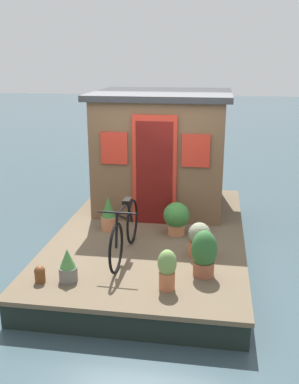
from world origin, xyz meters
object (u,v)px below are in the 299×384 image
object	(u,v)px
potted_plant_ivy	(68,266)
potted_plant_geranium	(109,214)
potted_plant_thyme	(176,217)
potted_plant_sage	(167,269)
mooring_bollard	(40,274)
bicycle	(125,231)
potted_plant_succulent	(199,239)
houseboat_cabin	(162,150)
potted_plant_fern	(204,253)

from	to	relation	value
potted_plant_ivy	potted_plant_geranium	size ratio (longest dim) A/B	0.76
potted_plant_thyme	potted_plant_sage	bearing A→B (deg)	-178.20
potted_plant_sage	mooring_bollard	size ratio (longest dim) A/B	2.34
potted_plant_ivy	potted_plant_sage	distance (m)	1.23
bicycle	potted_plant_succulent	distance (m)	1.04
potted_plant_ivy	mooring_bollard	size ratio (longest dim) A/B	1.97
houseboat_cabin	mooring_bollard	world-z (taller)	houseboat_cabin
potted_plant_geranium	mooring_bollard	world-z (taller)	potted_plant_geranium
bicycle	mooring_bollard	bearing A→B (deg)	135.50
potted_plant_fern	houseboat_cabin	bearing A→B (deg)	18.04
potted_plant_thyme	potted_plant_ivy	bearing A→B (deg)	145.38
potted_plant_thyme	potted_plant_geranium	world-z (taller)	potted_plant_geranium
houseboat_cabin	potted_plant_fern	size ratio (longest dim) A/B	3.94
potted_plant_thyme	potted_plant_succulent	distance (m)	0.82
potted_plant_geranium	mooring_bollard	distance (m)	1.86
bicycle	potted_plant_thyme	xyz separation A→B (m)	(0.89, -0.63, -0.09)
potted_plant_geranium	mooring_bollard	size ratio (longest dim) A/B	2.60
bicycle	potted_plant_thyme	distance (m)	1.09
bicycle	potted_plant_sage	bearing A→B (deg)	-140.42
potted_plant_fern	potted_plant_succulent	xyz separation A→B (m)	(0.58, 0.09, -0.06)
houseboat_cabin	potted_plant_sage	bearing A→B (deg)	-171.58
bicycle	potted_plant_ivy	size ratio (longest dim) A/B	3.80
bicycle	potted_plant_geranium	world-z (taller)	bicycle
houseboat_cabin	potted_plant_geranium	distance (m)	1.73
bicycle	potted_plant_succulent	world-z (taller)	bicycle
potted_plant_ivy	houseboat_cabin	bearing A→B (deg)	-13.91
mooring_bollard	potted_plant_succulent	bearing A→B (deg)	-60.53
potted_plant_fern	potted_plant_geranium	xyz separation A→B (m)	(1.32, 1.56, -0.04)
potted_plant_sage	potted_plant_succulent	bearing A→B (deg)	-18.42
potted_plant_sage	potted_plant_ivy	bearing A→B (deg)	89.35
houseboat_cabin	potted_plant_fern	world-z (taller)	houseboat_cabin
houseboat_cabin	potted_plant_succulent	size ratio (longest dim) A/B	4.96
potted_plant_geranium	mooring_bollard	bearing A→B (deg)	166.67
houseboat_cabin	potted_plant_ivy	xyz separation A→B (m)	(-3.11, 0.77, -0.85)
potted_plant_ivy	potted_plant_thyme	size ratio (longest dim) A/B	0.82
potted_plant_ivy	potted_plant_geranium	bearing A→B (deg)	-3.09
potted_plant_fern	potted_plant_geranium	size ratio (longest dim) A/B	1.08
potted_plant_fern	potted_plant_geranium	bearing A→B (deg)	49.76
bicycle	potted_plant_ivy	xyz separation A→B (m)	(-0.81, 0.55, -0.17)
potted_plant_fern	mooring_bollard	bearing A→B (deg)	103.84
houseboat_cabin	potted_plant_fern	distance (m)	2.94
potted_plant_fern	potted_plant_succulent	world-z (taller)	potted_plant_fern
houseboat_cabin	potted_plant_thyme	xyz separation A→B (m)	(-1.40, -0.41, -0.77)
potted_plant_ivy	potted_plant_sage	size ratio (longest dim) A/B	0.84
bicycle	potted_plant_fern	world-z (taller)	bicycle
mooring_bollard	potted_plant_sage	bearing A→B (deg)	-87.38
potted_plant_geranium	potted_plant_sage	bearing A→B (deg)	-146.74
houseboat_cabin	potted_plant_succulent	distance (m)	2.40
houseboat_cabin	potted_plant_succulent	xyz separation A→B (m)	(-2.12, -0.79, -0.81)
potted_plant_fern	mooring_bollard	xyz separation A→B (m)	(-0.49, 1.98, -0.19)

